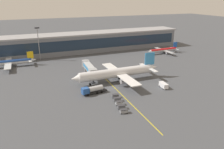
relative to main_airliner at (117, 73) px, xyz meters
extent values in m
plane|color=#47494F|center=(-6.64, -7.64, -4.29)|extent=(700.00, 700.00, 0.00)
cube|color=yellow|center=(-4.25, -5.64, -4.28)|extent=(3.09, 79.96, 0.01)
cube|color=slate|center=(-0.84, 65.63, 2.03)|extent=(153.00, 17.79, 12.63)
cube|color=#1E2D42|center=(-0.84, 56.68, 2.66)|extent=(148.41, 0.16, 7.07)
cube|color=#99999E|center=(-0.84, 65.63, 8.85)|extent=(156.06, 18.14, 1.00)
cylinder|color=white|center=(-0.27, 0.00, -0.15)|extent=(36.58, 4.18, 4.11)
cylinder|color=silver|center=(-0.27, 0.00, 0.22)|extent=(35.85, 4.01, 3.95)
cone|color=white|center=(-20.00, 0.04, -0.15)|extent=(4.12, 3.91, 3.90)
cone|color=white|center=(19.66, -0.04, 0.26)|extent=(4.94, 3.50, 3.49)
cube|color=#388CD1|center=(17.52, -0.03, 4.98)|extent=(5.34, 0.37, 6.16)
cube|color=white|center=(17.01, -4.14, 0.46)|extent=(2.01, 6.58, 0.24)
cube|color=white|center=(17.02, 4.08, 0.46)|extent=(2.01, 6.58, 0.24)
cube|color=white|center=(1.21, -9.74, -0.46)|extent=(4.83, 15.37, 0.40)
cube|color=white|center=(1.25, 9.73, -0.46)|extent=(4.83, 15.37, 0.40)
cylinder|color=#939399|center=(0.21, -6.97, -1.89)|extent=(3.17, 2.27, 2.26)
cylinder|color=#939399|center=(0.24, 6.97, -1.89)|extent=(3.17, 2.27, 2.26)
cylinder|color=black|center=(-13.44, 0.02, -3.79)|extent=(1.00, 0.40, 1.00)
cylinder|color=slate|center=(-13.44, 0.02, -2.75)|extent=(0.20, 0.20, 2.08)
cylinder|color=black|center=(1.92, -1.85, -3.79)|extent=(1.00, 0.40, 1.00)
cylinder|color=slate|center=(1.92, -1.85, -2.75)|extent=(0.20, 0.20, 2.08)
cylinder|color=black|center=(1.93, 1.85, -3.79)|extent=(1.00, 0.40, 1.00)
cylinder|color=slate|center=(1.93, 1.85, -2.75)|extent=(0.20, 0.20, 2.08)
cube|color=#B2B7BC|center=(-10.72, 9.73, 1.15)|extent=(4.05, 15.32, 2.80)
cube|color=#2D84C6|center=(-10.67, 9.73, 1.15)|extent=(4.00, 12.91, 1.54)
cube|color=#9EA3A8|center=(-11.25, 2.18, 1.15)|extent=(3.82, 3.44, 2.94)
cylinder|color=#4C4C51|center=(-11.25, 2.18, -2.27)|extent=(0.70, 0.70, 4.03)
cube|color=#262628|center=(-11.25, 2.18, -4.14)|extent=(1.92, 1.92, 0.30)
cylinder|color=gray|center=(-10.19, 17.28, 1.15)|extent=(3.90, 3.90, 3.08)
cylinder|color=gray|center=(-10.19, 17.28, -2.27)|extent=(1.80, 1.80, 4.03)
cube|color=#232326|center=(-14.14, -9.27, -3.54)|extent=(10.22, 3.63, 0.50)
cube|color=#26519E|center=(-18.51, -9.77, -2.29)|extent=(3.07, 2.80, 2.50)
cube|color=black|center=(-19.76, -9.92, -1.79)|extent=(0.42, 2.30, 1.12)
cylinder|color=#B7BABF|center=(-13.86, -9.23, -2.19)|extent=(6.21, 2.87, 2.20)
cylinder|color=black|center=(-17.82, -10.89, -3.79)|extent=(1.03, 0.46, 1.00)
cylinder|color=black|center=(-18.09, -8.53, -3.79)|extent=(1.03, 0.46, 1.00)
cylinder|color=black|center=(-13.70, -10.41, -3.79)|extent=(1.03, 0.46, 1.00)
cylinder|color=black|center=(-13.97, -8.05, -3.79)|extent=(1.03, 0.46, 1.00)
cylinder|color=black|center=(-11.62, -10.17, -3.79)|extent=(1.03, 0.46, 1.00)
cylinder|color=black|center=(-11.89, -7.81, -3.79)|extent=(1.03, 0.46, 1.00)
cube|color=white|center=(15.56, -15.48, -2.99)|extent=(2.65, 5.20, 2.00)
cube|color=black|center=(15.42, -16.72, -2.64)|extent=(2.08, 1.95, 0.60)
cylinder|color=black|center=(16.30, -17.32, -3.99)|extent=(0.32, 0.62, 0.60)
cylinder|color=black|center=(14.43, -17.11, -3.99)|extent=(0.32, 0.62, 0.60)
cylinder|color=black|center=(16.70, -13.84, -3.99)|extent=(0.32, 0.62, 0.60)
cylinder|color=black|center=(14.82, -13.63, -3.99)|extent=(0.32, 0.62, 0.60)
cube|color=gray|center=(-10.46, -29.18, -3.56)|extent=(2.83, 1.94, 1.10)
cube|color=#333338|center=(-10.46, -29.18, -2.86)|extent=(2.88, 1.98, 0.10)
cylinder|color=black|center=(-11.61, -29.73, -4.11)|extent=(0.38, 0.18, 0.36)
cylinder|color=black|center=(-11.34, -28.25, -4.11)|extent=(0.38, 0.18, 0.36)
cylinder|color=black|center=(-9.57, -30.10, -4.11)|extent=(0.38, 0.18, 0.36)
cylinder|color=black|center=(-9.30, -28.63, -4.11)|extent=(0.38, 0.18, 0.36)
cube|color=#595B60|center=(-9.88, -26.03, -3.56)|extent=(2.83, 1.94, 1.10)
cube|color=#333338|center=(-9.88, -26.03, -2.86)|extent=(2.88, 1.98, 0.10)
cylinder|color=black|center=(-11.04, -26.58, -4.11)|extent=(0.38, 0.18, 0.36)
cylinder|color=black|center=(-10.77, -25.11, -4.11)|extent=(0.38, 0.18, 0.36)
cylinder|color=black|center=(-8.99, -26.95, -4.11)|extent=(0.38, 0.18, 0.36)
cylinder|color=black|center=(-8.73, -25.48, -4.11)|extent=(0.38, 0.18, 0.36)
cube|color=#B2B7BC|center=(-9.31, -22.88, -3.56)|extent=(2.83, 1.94, 1.10)
cube|color=#333338|center=(-9.31, -22.88, -2.86)|extent=(2.88, 1.98, 0.10)
cylinder|color=black|center=(-10.47, -23.43, -4.11)|extent=(0.38, 0.18, 0.36)
cylinder|color=black|center=(-10.20, -21.96, -4.11)|extent=(0.38, 0.18, 0.36)
cylinder|color=black|center=(-8.42, -23.80, -4.11)|extent=(0.38, 0.18, 0.36)
cylinder|color=black|center=(-8.15, -22.33, -4.11)|extent=(0.38, 0.18, 0.36)
cube|color=#595B60|center=(-8.74, -19.73, -3.56)|extent=(2.83, 1.94, 1.10)
cube|color=#333338|center=(-8.74, -19.73, -2.86)|extent=(2.88, 1.98, 0.10)
cylinder|color=black|center=(-9.90, -20.28, -4.11)|extent=(0.38, 0.18, 0.36)
cylinder|color=black|center=(-9.63, -18.81, -4.11)|extent=(0.38, 0.18, 0.36)
cylinder|color=black|center=(-7.85, -20.66, -4.11)|extent=(0.38, 0.18, 0.36)
cylinder|color=black|center=(-7.58, -19.18, -4.11)|extent=(0.38, 0.18, 0.36)
cube|color=#595B60|center=(-8.17, -16.58, -3.56)|extent=(2.83, 1.94, 1.10)
cube|color=#333338|center=(-8.17, -16.58, -2.86)|extent=(2.88, 1.98, 0.10)
cylinder|color=black|center=(-9.33, -17.14, -4.11)|extent=(0.38, 0.18, 0.36)
cylinder|color=black|center=(-9.06, -15.66, -4.11)|extent=(0.38, 0.18, 0.36)
cylinder|color=black|center=(-7.28, -17.51, -4.11)|extent=(0.38, 0.18, 0.36)
cylinder|color=black|center=(-7.01, -16.03, -4.11)|extent=(0.38, 0.18, 0.36)
cylinder|color=#B2B7BC|center=(52.77, 38.07, -2.02)|extent=(21.73, 3.27, 2.49)
cylinder|color=red|center=(52.77, 38.07, -1.79)|extent=(21.29, 3.15, 2.39)
cone|color=#B2B7BC|center=(41.08, 37.65, -2.02)|extent=(2.57, 2.45, 2.36)
cone|color=#B2B7BC|center=(64.58, 38.50, -1.77)|extent=(3.06, 2.22, 2.12)
cube|color=#1E51B2|center=(63.09, 38.45, 1.09)|extent=(3.24, 0.33, 3.73)
cube|color=#B2B7BC|center=(62.68, 35.94, -1.64)|extent=(1.33, 4.02, 0.14)
cube|color=#B2B7BC|center=(62.50, 40.92, -1.64)|extent=(1.33, 4.02, 0.14)
cube|color=#B2B7BC|center=(53.87, 32.32, -2.20)|extent=(3.18, 9.19, 0.24)
cube|color=#B2B7BC|center=(53.45, 43.89, -2.20)|extent=(3.18, 9.19, 0.24)
cylinder|color=#939399|center=(53.22, 33.93, -3.07)|extent=(1.96, 1.44, 1.37)
cylinder|color=#939399|center=(52.92, 42.24, -3.07)|extent=(1.96, 1.44, 1.37)
cylinder|color=black|center=(44.98, 37.79, -3.99)|extent=(0.60, 0.26, 0.59)
cylinder|color=slate|center=(44.98, 37.79, -3.48)|extent=(0.12, 0.12, 1.02)
cylinder|color=black|center=(54.11, 37.00, -3.99)|extent=(0.60, 0.26, 0.59)
cylinder|color=slate|center=(54.11, 37.00, -3.48)|extent=(0.12, 0.12, 1.02)
cylinder|color=black|center=(54.03, 39.24, -3.99)|extent=(0.60, 0.26, 0.59)
cylinder|color=slate|center=(54.03, 39.24, -3.48)|extent=(0.12, 0.12, 1.02)
cylinder|color=silver|center=(-49.05, 44.71, -1.64)|extent=(27.76, 3.11, 2.68)
cylinder|color=navy|center=(-49.05, 44.71, -1.40)|extent=(27.21, 3.00, 2.58)
cone|color=silver|center=(-34.11, 44.48, -1.37)|extent=(3.25, 2.33, 2.28)
cube|color=gold|center=(-35.69, 44.50, 1.72)|extent=(3.49, 0.32, 4.02)
cube|color=silver|center=(-36.23, 41.83, -1.23)|extent=(1.52, 4.31, 0.17)
cube|color=silver|center=(-36.14, 47.19, -1.23)|extent=(1.52, 4.31, 0.17)
cube|color=silver|center=(-48.07, 37.53, -1.84)|extent=(3.67, 11.70, 0.29)
cube|color=silver|center=(-47.84, 51.86, -1.84)|extent=(3.67, 11.70, 0.29)
cylinder|color=#939399|center=(-48.76, 39.64, -2.79)|extent=(2.09, 1.51, 1.48)
cylinder|color=#939399|center=(-48.60, 49.77, -2.79)|extent=(2.09, 1.51, 1.48)
cylinder|color=black|center=(-47.40, 43.48, -3.92)|extent=(0.73, 0.30, 0.73)
cylinder|color=slate|center=(-47.40, 43.48, -3.27)|extent=(0.15, 0.15, 1.31)
cylinder|color=black|center=(-47.36, 45.89, -3.92)|extent=(0.73, 0.30, 0.73)
cylinder|color=slate|center=(-47.36, 45.89, -3.27)|extent=(0.15, 0.15, 1.31)
cylinder|color=gray|center=(-29.59, 53.63, 5.61)|extent=(0.44, 0.44, 19.78)
cube|color=#333338|center=(-29.59, 53.63, 15.90)|extent=(2.80, 0.50, 0.80)
camera|label=1|loc=(-41.03, -91.43, 34.02)|focal=36.06mm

